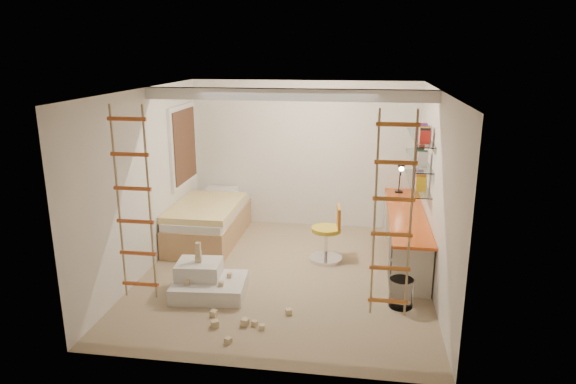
% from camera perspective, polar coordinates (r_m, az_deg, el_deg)
% --- Properties ---
extents(floor, '(4.50, 4.50, 0.00)m').
position_cam_1_polar(floor, '(7.42, -0.34, -9.21)').
color(floor, '#9C8465').
rests_on(floor, ground).
extents(ceiling_beam, '(4.00, 0.18, 0.16)m').
position_cam_1_polar(ceiling_beam, '(7.06, -0.00, 10.78)').
color(ceiling_beam, white).
rests_on(ceiling_beam, ceiling).
extents(window_frame, '(0.06, 1.15, 1.35)m').
position_cam_1_polar(window_frame, '(8.83, -11.62, 5.08)').
color(window_frame, white).
rests_on(window_frame, wall_left).
extents(window_blind, '(0.02, 1.00, 1.20)m').
position_cam_1_polar(window_blind, '(8.82, -11.38, 5.08)').
color(window_blind, '#4C2D1E').
rests_on(window_blind, window_frame).
extents(rope_ladder_left, '(0.41, 0.04, 2.13)m').
position_cam_1_polar(rope_ladder_left, '(5.68, -16.74, -1.41)').
color(rope_ladder_left, '#CD4B23').
rests_on(rope_ladder_left, ceiling).
extents(rope_ladder_right, '(0.41, 0.04, 2.13)m').
position_cam_1_polar(rope_ladder_right, '(5.17, 11.55, -2.73)').
color(rope_ladder_right, '#BD6620').
rests_on(rope_ladder_right, ceiling).
extents(waste_bin, '(0.30, 0.30, 0.37)m').
position_cam_1_polar(waste_bin, '(6.66, 12.46, -10.89)').
color(waste_bin, white).
rests_on(waste_bin, floor).
extents(desk, '(0.56, 2.80, 0.75)m').
position_cam_1_polar(desk, '(8.02, 12.87, -4.56)').
color(desk, '#D75219').
rests_on(desk, floor).
extents(shelves, '(0.25, 1.80, 0.71)m').
position_cam_1_polar(shelves, '(8.00, 14.30, 3.47)').
color(shelves, white).
rests_on(shelves, wall_right).
extents(bed, '(1.02, 2.00, 0.69)m').
position_cam_1_polar(bed, '(8.73, -8.77, -3.19)').
color(bed, '#AD7F51').
rests_on(bed, floor).
extents(task_lamp, '(0.14, 0.36, 0.57)m').
position_cam_1_polar(task_lamp, '(8.73, 12.42, 2.14)').
color(task_lamp, black).
rests_on(task_lamp, desk).
extents(swivel_chair, '(0.57, 0.57, 0.86)m').
position_cam_1_polar(swivel_chair, '(7.81, 4.43, -5.42)').
color(swivel_chair, gold).
rests_on(swivel_chair, floor).
extents(play_platform, '(0.99, 0.80, 0.41)m').
position_cam_1_polar(play_platform, '(6.92, -9.02, -9.86)').
color(play_platform, silver).
rests_on(play_platform, floor).
extents(toy_blocks, '(1.40, 1.28, 0.68)m').
position_cam_1_polar(toy_blocks, '(6.44, -6.89, -11.41)').
color(toy_blocks, '#CCB284').
rests_on(toy_blocks, floor).
extents(books, '(0.14, 0.70, 0.92)m').
position_cam_1_polar(books, '(7.96, 14.38, 4.64)').
color(books, yellow).
rests_on(books, shelves).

